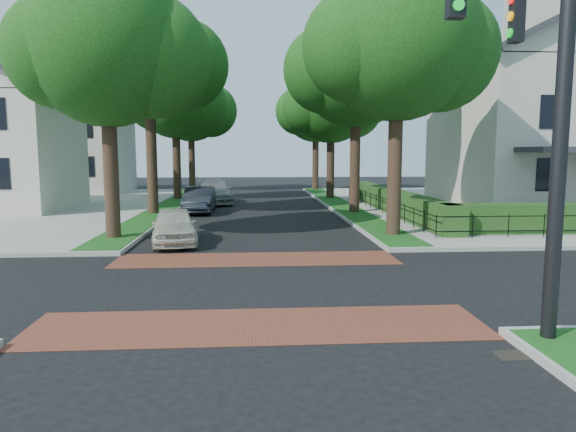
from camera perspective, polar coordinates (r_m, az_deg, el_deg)
The scene contains 23 objects.
ground at distance 13.45m, azimuth -3.43°, elevation -7.62°, with size 120.00×120.00×0.00m, color black.
sidewalk_ne at distance 37.67m, azimuth 27.48°, elevation 1.16°, with size 30.00×30.00×0.15m, color gray.
crosswalk_far at distance 16.56m, azimuth -3.52°, elevation -4.81°, with size 9.00×2.20×0.01m, color brown.
crosswalk_near at distance 10.38m, azimuth -3.29°, elevation -12.05°, with size 9.00×2.20×0.01m, color brown.
storm_drain at distance 9.74m, azimuth 23.90°, elevation -13.97°, with size 0.65×0.45×0.01m, color black.
grass_strip_ne at distance 32.73m, azimuth 5.80°, elevation 1.31°, with size 1.60×29.80×0.02m, color #144212.
grass_strip_nw at distance 32.71m, azimuth -13.20°, elevation 1.15°, with size 1.60×29.80×0.02m, color #144212.
tree_right_near at distance 21.45m, azimuth 12.21°, elevation 18.24°, with size 7.75×6.67×10.66m.
tree_right_mid at distance 29.19m, azimuth 7.73°, elevation 16.01°, with size 8.25×7.09×11.22m.
tree_right_far at distance 37.83m, azimuth 4.90°, elevation 12.31°, with size 7.25×6.23×9.74m.
tree_right_back at distance 46.75m, azimuth 3.20°, elevation 11.75°, with size 7.50×6.45×10.20m.
tree_left_near at distance 21.28m, azimuth -19.14°, elevation 17.12°, with size 7.50×6.45×10.20m.
tree_left_mid at distance 29.17m, azimuth -14.93°, elevation 16.55°, with size 8.00×6.88×11.48m.
tree_left_far at distance 37.79m, azimuth -12.23°, elevation 12.51°, with size 7.00×6.02×9.86m.
tree_left_back at distance 46.72m, azimuth -10.60°, elevation 11.83°, with size 7.75×6.66×10.44m.
hedge_main_road at distance 29.19m, azimuth 11.62°, elevation 1.67°, with size 1.00×18.00×1.20m, color #1A3A14.
fence_main_road at distance 29.00m, azimuth 10.09°, elevation 1.38°, with size 0.06×18.00×0.90m, color black, non-canonical shape.
house_victorian at distance 33.95m, azimuth 27.87°, elevation 10.65°, with size 13.00×13.05×12.48m.
house_left_far at distance 47.60m, azimuth -23.01°, elevation 8.44°, with size 10.00×9.00×10.14m.
traffic_signal at distance 10.01m, azimuth 26.73°, elevation 13.82°, with size 2.17×2.00×8.00m.
parked_car_front at distance 19.68m, azimuth -12.52°, elevation -1.08°, with size 1.61×3.99×1.36m, color beige.
parked_car_middle at distance 29.77m, azimuth -9.81°, elevation 1.80°, with size 1.57×4.51×1.49m, color black.
parked_car_rear at distance 35.03m, azimuth -8.20°, elevation 2.68°, with size 2.22×5.46×1.59m, color gray.
Camera 1 is at (-0.08, -13.01, 3.39)m, focal length 32.00 mm.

